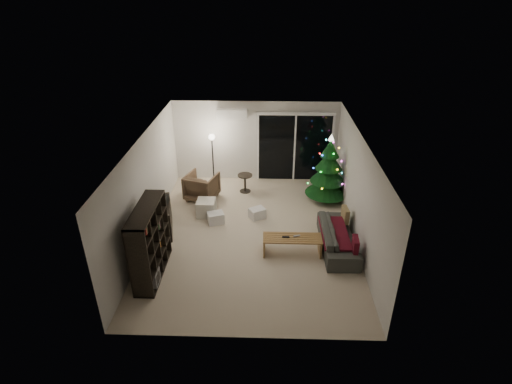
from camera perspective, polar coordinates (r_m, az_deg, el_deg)
room at (r=10.79m, az=2.08°, el=2.76°), size 6.50×7.51×2.60m
bookshelf at (r=8.68m, az=-16.20°, el=-6.83°), size 0.67×1.66×1.61m
media_cabinet at (r=10.25m, az=-13.30°, el=-3.54°), size 0.71×1.28×0.75m
stereo at (r=10.03m, az=-13.58°, el=-1.30°), size 0.38×0.45×0.16m
armchair at (r=11.56m, az=-7.74°, el=0.81°), size 1.04×1.06×0.77m
ottoman at (r=10.78m, az=-7.12°, el=-2.25°), size 0.49×0.49×0.44m
cardboard_box_a at (r=10.45m, az=-5.78°, el=-3.70°), size 0.48×0.42×0.29m
cardboard_box_b at (r=10.61m, az=0.17°, el=-3.05°), size 0.49×0.46×0.28m
side_table at (r=11.89m, az=-1.57°, el=1.27°), size 0.53×0.53×0.55m
floor_lamp at (r=12.01m, az=-6.16°, el=4.26°), size 0.26×0.26×1.64m
sofa at (r=9.59m, az=11.65°, el=-6.36°), size 0.78×1.95×0.57m
sofa_throw at (r=9.51m, az=11.13°, el=-5.73°), size 0.61×1.40×0.05m
cushion_a at (r=10.06m, az=12.63°, el=-3.19°), size 0.14×0.38×0.37m
cushion_b at (r=8.99m, az=14.00°, el=-7.45°), size 0.14×0.38×0.37m
coffee_table at (r=9.30m, az=5.17°, el=-7.57°), size 1.34×0.47×0.42m
remote_a at (r=9.17m, az=4.29°, el=-6.42°), size 0.17×0.05×0.02m
remote_b at (r=9.22m, az=5.84°, el=-6.26°), size 0.16×0.10×0.02m
christmas_tree at (r=11.29m, az=10.32°, el=3.33°), size 1.47×1.47×1.98m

